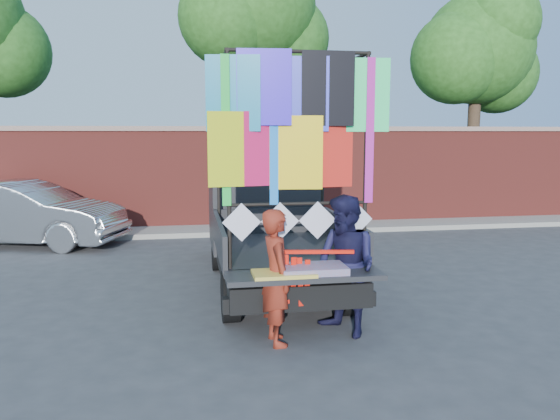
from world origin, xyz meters
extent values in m
plane|color=#38383A|center=(0.00, 0.00, 0.00)|extent=(90.00, 90.00, 0.00)
cube|color=maroon|center=(0.00, 7.00, 1.25)|extent=(30.00, 0.35, 2.50)
cube|color=gray|center=(0.00, 7.00, 2.55)|extent=(30.00, 0.45, 0.12)
cube|color=gray|center=(0.00, 6.30, 0.06)|extent=(30.00, 1.20, 0.12)
sphere|color=#235117|center=(-5.60, 8.60, 4.55)|extent=(2.40, 2.40, 2.40)
cylinder|color=#38281C|center=(1.00, 8.20, 2.73)|extent=(0.36, 0.36, 5.46)
sphere|color=#235117|center=(1.00, 8.20, 5.85)|extent=(3.20, 3.20, 3.20)
sphere|color=#235117|center=(1.90, 8.60, 5.07)|extent=(2.40, 2.40, 2.40)
sphere|color=#235117|center=(0.20, 7.90, 5.46)|extent=(2.60, 2.60, 2.60)
cylinder|color=#38281C|center=(7.50, 8.20, 2.27)|extent=(0.36, 0.36, 4.55)
sphere|color=#235117|center=(7.50, 8.20, 4.88)|extent=(3.20, 3.20, 3.20)
sphere|color=#235117|center=(8.40, 8.60, 4.23)|extent=(2.40, 2.40, 2.40)
sphere|color=#235117|center=(6.70, 7.90, 4.55)|extent=(2.60, 2.60, 2.60)
sphere|color=#235117|center=(7.80, 7.60, 5.52)|extent=(2.20, 2.20, 2.20)
cylinder|color=black|center=(-0.43, 2.59, 0.34)|extent=(0.22, 0.67, 0.67)
cylinder|color=black|center=(-0.43, -0.15, 0.34)|extent=(0.22, 0.67, 0.67)
cylinder|color=black|center=(1.15, 2.59, 0.34)|extent=(0.22, 0.67, 0.67)
cylinder|color=black|center=(1.15, -0.15, 0.34)|extent=(0.22, 0.67, 0.67)
cube|color=black|center=(0.36, 1.17, 0.51)|extent=(1.73, 4.26, 0.30)
cube|color=black|center=(0.36, 0.41, 0.79)|extent=(1.83, 2.34, 0.10)
cube|color=black|center=(-0.53, 0.41, 1.02)|extent=(0.06, 2.34, 0.46)
cube|color=black|center=(1.26, 0.41, 1.02)|extent=(0.06, 2.34, 0.46)
cube|color=black|center=(0.36, 1.56, 1.02)|extent=(1.83, 0.06, 0.46)
cube|color=black|center=(0.36, 2.54, 1.07)|extent=(1.83, 1.62, 1.27)
cube|color=#8C9EAD|center=(0.36, 2.09, 1.47)|extent=(1.62, 0.06, 0.56)
cube|color=#8C9EAD|center=(0.36, 3.30, 1.27)|extent=(1.62, 0.10, 0.71)
cube|color=black|center=(0.36, 3.66, 0.81)|extent=(1.78, 0.91, 0.56)
cube|color=black|center=(0.36, -1.01, 0.81)|extent=(1.83, 0.56, 0.06)
cube|color=black|center=(0.36, -0.78, 0.43)|extent=(1.88, 0.15, 0.18)
cylinder|color=black|center=(-0.47, -0.66, 2.11)|extent=(0.05, 0.05, 2.54)
cylinder|color=black|center=(-0.47, 1.48, 2.11)|extent=(0.05, 0.05, 2.54)
cylinder|color=black|center=(1.20, -0.66, 2.11)|extent=(0.05, 0.05, 2.54)
cylinder|color=black|center=(1.20, 1.48, 2.11)|extent=(0.05, 0.05, 2.54)
cylinder|color=black|center=(0.36, -0.66, 3.38)|extent=(1.73, 0.04, 0.04)
cylinder|color=black|center=(0.36, 1.48, 3.38)|extent=(1.73, 0.04, 0.04)
cylinder|color=black|center=(-0.47, 0.41, 3.38)|extent=(0.04, 2.18, 0.04)
cylinder|color=black|center=(1.20, 0.41, 3.38)|extent=(0.04, 2.18, 0.04)
cylinder|color=black|center=(0.36, -0.66, 1.60)|extent=(1.73, 0.04, 0.04)
cube|color=#0B74A2|center=(-0.40, -0.68, 2.92)|extent=(0.63, 0.02, 0.86)
cube|color=#341BF9|center=(-0.02, -0.72, 2.92)|extent=(0.63, 0.02, 0.86)
cube|color=#313CEB|center=(0.36, -0.68, 2.92)|extent=(0.63, 0.02, 0.86)
cube|color=black|center=(0.74, -0.72, 2.92)|extent=(0.63, 0.02, 0.86)
cube|color=#2BF87D|center=(1.12, -0.68, 2.92)|extent=(0.63, 0.02, 0.86)
cube|color=#C4CE15|center=(-0.40, -0.72, 2.26)|extent=(0.63, 0.02, 0.86)
cube|color=#CE1652|center=(-0.02, -0.68, 2.26)|extent=(0.63, 0.02, 0.86)
cube|color=yellow|center=(0.36, -0.72, 2.26)|extent=(0.63, 0.02, 0.86)
cube|color=red|center=(0.74, -0.68, 2.26)|extent=(0.63, 0.02, 0.86)
cube|color=green|center=(-0.50, -0.70, 2.47)|extent=(0.10, 0.01, 1.73)
cube|color=#C721A3|center=(1.23, -0.70, 2.47)|extent=(0.10, 0.01, 1.73)
cube|color=#1A7CED|center=(0.06, -0.70, 2.47)|extent=(0.10, 0.01, 1.73)
cube|color=silver|center=(-0.33, -0.69, 1.40)|extent=(0.46, 0.01, 0.46)
cube|color=silver|center=(0.13, -0.69, 1.40)|extent=(0.46, 0.01, 0.46)
cube|color=silver|center=(0.59, -0.69, 1.40)|extent=(0.46, 0.01, 0.46)
cube|color=silver|center=(1.05, -0.69, 1.40)|extent=(0.46, 0.01, 0.46)
cube|color=red|center=(0.46, -1.01, 0.88)|extent=(0.76, 0.46, 0.08)
cube|color=gold|center=(0.11, -1.08, 0.86)|extent=(0.71, 0.41, 0.04)
imported|color=#A6A9AD|center=(-4.45, 5.48, 0.70)|extent=(4.51, 2.72, 1.40)
imported|color=maroon|center=(0.04, -0.97, 0.80)|extent=(0.44, 0.62, 1.59)
imported|color=#161637|center=(0.91, -0.83, 0.86)|extent=(0.97, 1.04, 1.71)
cube|color=red|center=(0.48, -0.90, 1.06)|extent=(0.98, 0.20, 0.04)
cube|color=red|center=(0.17, -0.92, 0.75)|extent=(0.06, 0.02, 0.57)
cube|color=red|center=(0.25, -0.92, 0.73)|extent=(0.06, 0.02, 0.57)
cube|color=red|center=(0.33, -0.92, 0.71)|extent=(0.06, 0.02, 0.57)
cube|color=red|center=(0.42, -0.92, 0.69)|extent=(0.06, 0.02, 0.57)
camera|label=1|loc=(-0.95, -7.02, 2.45)|focal=35.00mm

